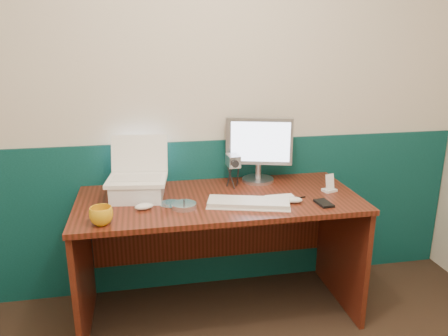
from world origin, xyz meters
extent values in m
cube|color=beige|center=(0.00, 1.75, 1.25)|extent=(3.50, 0.04, 2.50)
cube|color=#073031|center=(0.00, 1.74, 0.50)|extent=(3.48, 0.02, 1.00)
cube|color=#37160A|center=(0.05, 1.38, 0.38)|extent=(1.60, 0.70, 0.75)
cube|color=white|center=(-0.41, 1.45, 0.80)|extent=(0.31, 0.27, 0.10)
cube|color=white|center=(0.18, 1.23, 0.76)|extent=(0.46, 0.26, 0.03)
ellipsoid|color=silver|center=(0.44, 1.22, 0.77)|extent=(0.11, 0.08, 0.03)
ellipsoid|color=silver|center=(-0.38, 1.28, 0.77)|extent=(0.11, 0.08, 0.03)
imported|color=gold|center=(-0.58, 1.12, 0.80)|extent=(0.12, 0.12, 0.09)
cylinder|color=silver|center=(-0.17, 1.26, 0.76)|extent=(0.13, 0.13, 0.03)
cylinder|color=#B3BBC4|center=(-0.23, 1.33, 0.75)|extent=(0.13, 0.13, 0.00)
cylinder|color=black|center=(0.46, 1.27, 0.75)|extent=(0.14, 0.05, 0.01)
cube|color=white|center=(0.39, 1.30, 0.75)|extent=(0.17, 0.11, 0.00)
cube|color=silver|center=(0.71, 1.36, 0.76)|extent=(0.09, 0.08, 0.01)
cube|color=white|center=(0.71, 1.36, 0.81)|extent=(0.06, 0.04, 0.09)
cube|color=black|center=(0.59, 1.17, 0.76)|extent=(0.08, 0.12, 0.01)
camera|label=1|loc=(-0.36, -0.92, 1.63)|focal=35.00mm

